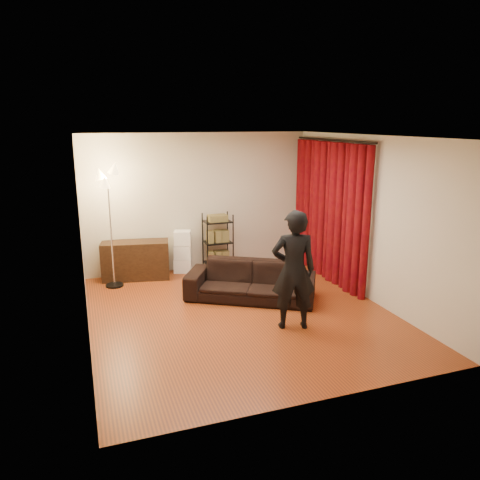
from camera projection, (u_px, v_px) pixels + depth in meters
name	position (u px, v px, depth m)	size (l,w,h in m)	color
floor	(240.00, 313.00, 7.30)	(5.00, 5.00, 0.00)	#943A12
ceiling	(240.00, 136.00, 6.63)	(5.00, 5.00, 0.00)	white
wall_back	(199.00, 202.00, 9.25)	(5.00, 5.00, 0.00)	beige
wall_front	(323.00, 282.00, 4.68)	(5.00, 5.00, 0.00)	beige
wall_left	(82.00, 242.00, 6.24)	(5.00, 5.00, 0.00)	beige
wall_right	(369.00, 219.00, 7.68)	(5.00, 5.00, 0.00)	beige
curtain_rod	(333.00, 140.00, 8.37)	(0.04, 0.04, 2.65)	black
curtain	(328.00, 212.00, 8.69)	(0.22, 2.65, 2.55)	#640C09
sofa	(251.00, 281.00, 7.83)	(2.12, 0.83, 0.62)	black
person	(294.00, 270.00, 6.60)	(0.63, 0.42, 1.74)	black
media_cabinet	(136.00, 260.00, 8.82)	(1.24, 0.46, 0.72)	#321E10
storage_boxes	(183.00, 251.00, 9.18)	(0.34, 0.27, 0.84)	white
wire_shelf	(218.00, 242.00, 9.28)	(0.52, 0.37, 1.15)	black
floor_lamp	(111.00, 229.00, 8.23)	(0.38, 0.38, 2.13)	silver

